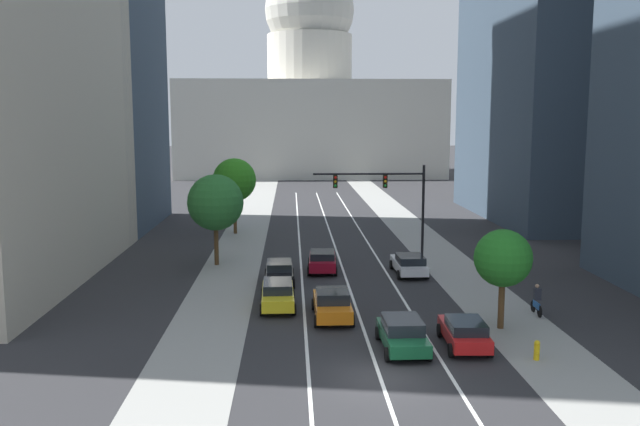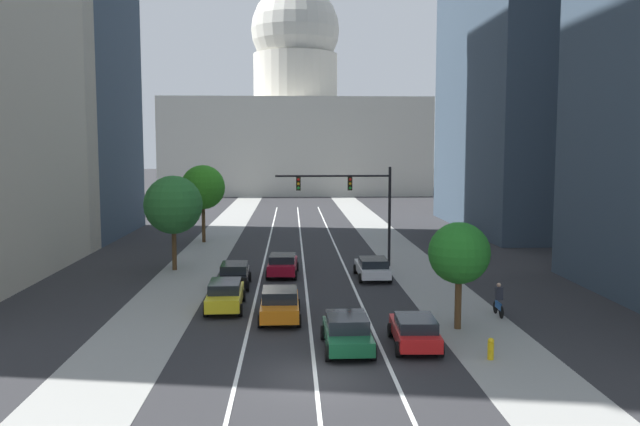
% 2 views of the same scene
% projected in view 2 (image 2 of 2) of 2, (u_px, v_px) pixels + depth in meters
% --- Properties ---
extents(ground_plane, '(400.00, 400.00, 0.00)m').
position_uv_depth(ground_plane, '(300.00, 235.00, 63.94)').
color(ground_plane, '#2B2B2D').
extents(sidewalk_left, '(4.10, 130.00, 0.01)m').
position_uv_depth(sidewalk_left, '(213.00, 243.00, 58.62)').
color(sidewalk_left, gray).
rests_on(sidewalk_left, ground).
extents(sidewalk_right, '(4.10, 130.00, 0.01)m').
position_uv_depth(sidewalk_right, '(388.00, 242.00, 59.32)').
color(sidewalk_right, gray).
rests_on(sidewalk_right, ground).
extents(lane_stripe_left, '(0.16, 90.00, 0.01)m').
position_uv_depth(lane_stripe_left, '(264.00, 262.00, 48.90)').
color(lane_stripe_left, white).
rests_on(lane_stripe_left, ground).
extents(lane_stripe_center, '(0.16, 90.00, 0.01)m').
position_uv_depth(lane_stripe_center, '(303.00, 262.00, 49.03)').
color(lane_stripe_center, white).
rests_on(lane_stripe_center, ground).
extents(lane_stripe_right, '(0.16, 90.00, 0.01)m').
position_uv_depth(lane_stripe_right, '(342.00, 261.00, 49.16)').
color(lane_stripe_right, white).
rests_on(lane_stripe_right, ground).
extents(capitol_building, '(48.07, 27.20, 40.51)m').
position_uv_depth(capitol_building, '(296.00, 123.00, 125.38)').
color(capitol_building, beige).
rests_on(capitol_building, ground).
extents(car_yellow, '(2.07, 4.81, 1.51)m').
position_uv_depth(car_yellow, '(225.00, 294.00, 34.70)').
color(car_yellow, yellow).
rests_on(car_yellow, ground).
extents(car_orange, '(2.11, 4.67, 1.57)m').
position_uv_depth(car_orange, '(280.00, 304.00, 32.60)').
color(car_orange, orange).
rests_on(car_orange, ground).
extents(car_red, '(2.10, 4.29, 1.39)m').
position_uv_depth(car_red, '(415.00, 330.00, 28.05)').
color(car_red, red).
rests_on(car_red, ground).
extents(car_crimson, '(2.19, 4.46, 1.49)m').
position_uv_depth(car_crimson, '(283.00, 264.00, 43.67)').
color(car_crimson, maroon).
rests_on(car_crimson, ground).
extents(car_black, '(2.02, 4.34, 1.45)m').
position_uv_depth(car_black, '(234.00, 274.00, 40.28)').
color(car_black, black).
rests_on(car_black, ground).
extents(car_green, '(2.12, 4.39, 1.48)m').
position_uv_depth(car_green, '(347.00, 332.00, 27.73)').
color(car_green, '#14512D').
rests_on(car_green, ground).
extents(car_white, '(2.12, 4.68, 1.42)m').
position_uv_depth(car_white, '(372.00, 267.00, 42.70)').
color(car_white, silver).
rests_on(car_white, ground).
extents(traffic_signal_mast, '(8.32, 0.39, 7.21)m').
position_uv_depth(traffic_signal_mast, '(355.00, 196.00, 46.68)').
color(traffic_signal_mast, black).
rests_on(traffic_signal_mast, ground).
extents(fire_hydrant, '(0.26, 0.35, 0.91)m').
position_uv_depth(fire_hydrant, '(491.00, 349.00, 26.41)').
color(fire_hydrant, yellow).
rests_on(fire_hydrant, ground).
extents(cyclist, '(0.37, 1.70, 1.72)m').
position_uv_depth(cyclist, '(499.00, 300.00, 33.20)').
color(cyclist, black).
rests_on(cyclist, ground).
extents(street_tree_near_right, '(2.92, 2.92, 5.12)m').
position_uv_depth(street_tree_near_right, '(459.00, 253.00, 30.60)').
color(street_tree_near_right, '#51381E').
rests_on(street_tree_near_right, ground).
extents(street_tree_near_left, '(4.08, 4.08, 6.66)m').
position_uv_depth(street_tree_near_left, '(173.00, 205.00, 45.35)').
color(street_tree_near_left, '#51381E').
rests_on(street_tree_near_left, ground).
extents(street_tree_mid_left, '(4.00, 4.00, 7.02)m').
position_uv_depth(street_tree_mid_left, '(203.00, 187.00, 58.70)').
color(street_tree_mid_left, '#51381E').
rests_on(street_tree_mid_left, ground).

